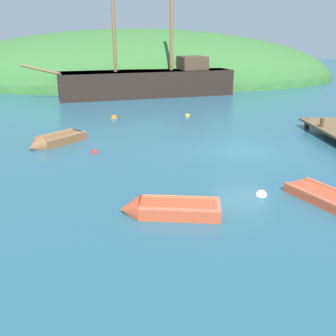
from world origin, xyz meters
name	(u,v)px	position (x,y,z in m)	size (l,w,h in m)	color
ground_plane	(243,152)	(0.00, 0.00, 0.00)	(120.00, 120.00, 0.00)	#285B70
shore_hill	(135,79)	(-4.71, 29.58, 0.00)	(45.58, 24.20, 11.01)	#387033
sailing_ship	(148,86)	(-3.70, 17.08, 0.82)	(17.22, 6.19, 11.11)	black
rowboat_portside	(165,211)	(-4.17, -6.42, 0.13)	(3.20, 1.49, 0.98)	#C64C2D
rowboat_center	(54,142)	(-9.00, 1.98, 0.14)	(2.83, 3.02, 1.01)	brown
buoy_yellow	(187,116)	(-1.49, 8.41, 0.00)	(0.31, 0.31, 0.31)	yellow
buoy_orange	(114,118)	(-6.28, 8.11, 0.00)	(0.42, 0.42, 0.42)	orange
buoy_red	(94,153)	(-6.89, 0.42, 0.00)	(0.30, 0.30, 0.30)	red
buoy_white	(261,196)	(-0.77, -5.21, 0.00)	(0.41, 0.41, 0.41)	white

